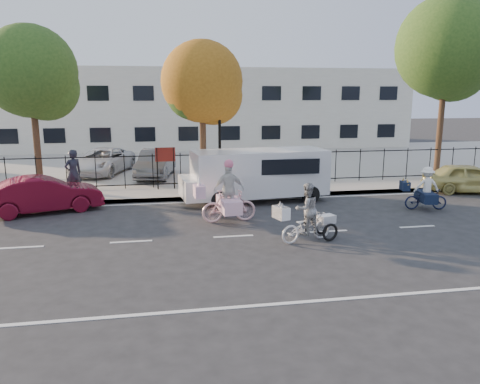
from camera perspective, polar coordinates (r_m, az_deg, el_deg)
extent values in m
plane|color=#333334|center=(14.10, -0.81, -5.44)|extent=(120.00, 120.00, 0.00)
cube|color=#A8A399|center=(18.92, -3.24, -0.70)|extent=(60.00, 0.10, 0.15)
cube|color=#A8A399|center=(19.94, -3.60, -0.04)|extent=(60.00, 2.20, 0.15)
cube|color=#A8A399|center=(28.66, -5.60, 3.61)|extent=(60.00, 15.60, 0.15)
cube|color=silver|center=(38.36, -6.87, 10.08)|extent=(34.00, 10.00, 6.00)
cylinder|color=black|center=(20.36, -2.49, 6.14)|extent=(0.12, 0.12, 4.00)
sphere|color=white|center=(20.25, -2.55, 12.20)|extent=(0.36, 0.36, 0.36)
cylinder|color=black|center=(20.33, -10.04, 2.83)|extent=(0.06, 0.06, 1.80)
cylinder|color=black|center=(20.34, -8.06, 2.90)|extent=(0.06, 0.06, 1.80)
cube|color=#59140F|center=(20.25, -9.11, 4.54)|extent=(0.85, 0.04, 0.60)
imported|color=white|center=(13.67, 8.07, -4.22)|extent=(1.74, 1.03, 0.86)
imported|color=white|center=(13.54, 8.13, -2.05)|extent=(0.87, 0.76, 1.51)
cube|color=white|center=(13.07, 5.03, -2.51)|extent=(0.43, 0.59, 0.35)
cone|color=white|center=(13.12, 4.92, -1.42)|extent=(0.13, 0.13, 0.17)
cone|color=white|center=(12.91, 5.18, -1.65)|extent=(0.13, 0.13, 0.17)
torus|color=black|center=(13.83, 10.92, -4.84)|extent=(0.54, 0.23, 0.54)
torus|color=black|center=(14.44, 9.98, -4.09)|extent=(0.54, 0.23, 0.54)
cube|color=white|center=(14.05, 10.49, -3.26)|extent=(0.56, 0.46, 0.24)
imported|color=beige|center=(15.52, -1.35, -1.71)|extent=(1.85, 0.63, 1.10)
imported|color=silver|center=(15.40, -1.36, 0.31)|extent=(1.04, 0.49, 1.73)
cube|color=#DDA8C1|center=(15.23, -4.99, 0.10)|extent=(0.37, 0.62, 0.39)
cone|color=white|center=(15.16, -5.01, 1.39)|extent=(0.13, 0.13, 0.35)
cube|color=#DDA8C1|center=(15.51, -1.35, -1.51)|extent=(0.69, 1.46, 0.44)
sphere|color=#DB6788|center=(15.25, -1.37, 3.42)|extent=(0.31, 0.31, 0.31)
imported|color=black|center=(18.53, 21.70, -0.78)|extent=(1.59, 0.81, 0.80)
imported|color=white|center=(18.43, 21.81, 0.72)|extent=(0.98, 0.68, 1.40)
cube|color=black|center=(18.17, 19.46, 0.72)|extent=(0.35, 0.53, 0.32)
cone|color=gold|center=(18.27, 19.25, 1.36)|extent=(0.11, 0.21, 0.29)
cone|color=gold|center=(18.00, 19.74, 1.17)|extent=(0.11, 0.21, 0.29)
cube|color=black|center=(18.51, 21.72, -0.52)|extent=(0.70, 1.22, 0.35)
cube|color=white|center=(18.46, 2.39, 2.43)|extent=(5.39, 2.46, 1.74)
cube|color=white|center=(18.16, -6.45, 0.65)|extent=(0.67, 1.92, 0.77)
cylinder|color=black|center=(17.49, -2.93, -0.86)|extent=(0.70, 0.32, 0.68)
cylinder|color=black|center=(19.15, -3.56, 0.26)|extent=(0.70, 0.32, 0.68)
cylinder|color=black|center=(18.29, 8.57, -0.40)|extent=(0.70, 0.32, 0.68)
cylinder|color=black|center=(19.88, 7.02, 0.63)|extent=(0.70, 0.32, 0.68)
imported|color=maroon|center=(18.16, -22.81, -0.28)|extent=(4.23, 2.60, 1.32)
imported|color=tan|center=(22.39, 26.11, 1.53)|extent=(3.98, 2.44, 1.27)
imported|color=black|center=(19.71, -19.65, 2.16)|extent=(0.82, 0.77, 1.89)
imported|color=silver|center=(25.03, -16.46, 3.63)|extent=(3.40, 5.07, 1.29)
imported|color=#4F5357|center=(23.37, -10.24, 3.43)|extent=(2.11, 4.26, 1.34)
cylinder|color=#442D1D|center=(21.75, -23.54, 5.73)|extent=(0.28, 0.28, 4.45)
sphere|color=#385B1E|center=(21.67, -24.19, 13.26)|extent=(3.82, 3.82, 3.82)
sphere|color=#385B1E|center=(21.74, -22.61, 11.70)|extent=(2.80, 2.80, 2.80)
cylinder|color=#442D1D|center=(20.79, -4.53, 5.98)|extent=(0.28, 0.28, 4.12)
sphere|color=#9F6219|center=(20.68, -4.65, 13.29)|extent=(3.53, 3.53, 3.53)
sphere|color=#9F6219|center=(20.93, -3.28, 11.68)|extent=(2.59, 2.59, 2.59)
cylinder|color=#442D1D|center=(24.59, 23.23, 7.63)|extent=(0.28, 0.28, 5.52)
sphere|color=#385B1E|center=(24.63, 23.94, 15.87)|extent=(4.74, 4.74, 4.74)
sphere|color=#385B1E|center=(25.02, 24.50, 13.93)|extent=(3.47, 3.47, 3.47)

